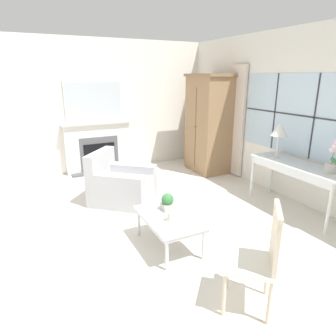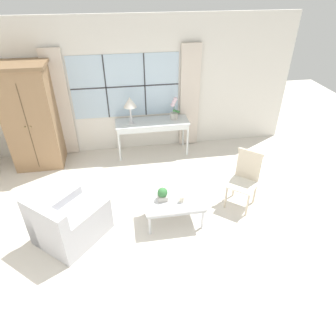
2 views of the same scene
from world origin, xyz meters
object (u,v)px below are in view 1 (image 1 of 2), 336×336
(potted_plant_small, at_px, (167,202))
(pillar_candle, at_px, (170,217))
(armoire, at_px, (209,124))
(console_table, at_px, (298,169))
(table_lamp, at_px, (279,131))
(fireplace, at_px, (98,143))
(coffee_table, at_px, (169,219))
(potted_orchid, at_px, (333,159))
(armchair_upholstered, at_px, (121,186))
(side_chair_wooden, at_px, (261,254))

(potted_plant_small, bearing_deg, pillar_candle, -20.57)
(armoire, distance_m, pillar_candle, 3.45)
(console_table, xyz_separation_m, table_lamp, (-0.44, -0.01, 0.53))
(fireplace, relative_size, console_table, 1.26)
(fireplace, height_order, table_lamp, fireplace)
(armoire, bearing_deg, potted_plant_small, -43.07)
(table_lamp, bearing_deg, armoire, -178.68)
(coffee_table, bearing_deg, potted_orchid, 79.75)
(armoire, bearing_deg, pillar_candle, -41.09)
(armchair_upholstered, relative_size, pillar_candle, 10.81)
(potted_plant_small, bearing_deg, console_table, 87.24)
(fireplace, height_order, coffee_table, fireplace)
(side_chair_wooden, relative_size, coffee_table, 1.07)
(coffee_table, bearing_deg, side_chair_wooden, 11.98)
(potted_orchid, height_order, coffee_table, potted_orchid)
(potted_orchid, height_order, potted_plant_small, potted_orchid)
(pillar_candle, bearing_deg, table_lamp, 105.32)
(fireplace, bearing_deg, potted_orchid, 30.70)
(fireplace, relative_size, potted_orchid, 4.03)
(coffee_table, xyz_separation_m, pillar_candle, (0.11, -0.04, 0.09))
(armoire, distance_m, table_lamp, 1.94)
(armchair_upholstered, height_order, pillar_candle, armchair_upholstered)
(coffee_table, bearing_deg, potted_plant_small, 159.31)
(console_table, bearing_deg, pillar_candle, -85.49)
(potted_orchid, bearing_deg, armoire, -177.72)
(armoire, relative_size, armchair_upholstered, 1.67)
(side_chair_wooden, bearing_deg, armchair_upholstered, -172.86)
(pillar_candle, bearing_deg, armoire, 138.91)
(table_lamp, bearing_deg, side_chair_wooden, -47.78)
(fireplace, relative_size, side_chair_wooden, 1.94)
(potted_plant_small, distance_m, pillar_candle, 0.31)
(console_table, bearing_deg, table_lamp, -178.20)
(side_chair_wooden, height_order, coffee_table, side_chair_wooden)
(side_chair_wooden, bearing_deg, armoire, 152.69)
(console_table, distance_m, table_lamp, 0.69)
(potted_orchid, xyz_separation_m, potted_plant_small, (-0.59, -2.24, -0.43))
(console_table, xyz_separation_m, potted_plant_small, (-0.11, -2.18, -0.16))
(table_lamp, relative_size, side_chair_wooden, 0.56)
(pillar_candle, bearing_deg, potted_plant_small, 159.43)
(pillar_candle, bearing_deg, side_chair_wooden, 15.09)
(fireplace, distance_m, potted_orchid, 4.53)
(fireplace, height_order, armoire, armoire)
(side_chair_wooden, relative_size, potted_plant_small, 4.56)
(potted_orchid, bearing_deg, console_table, -173.49)
(fireplace, xyz_separation_m, armoire, (1.03, 2.19, 0.40))
(coffee_table, distance_m, potted_plant_small, 0.24)
(pillar_candle, bearing_deg, coffee_table, 159.62)
(side_chair_wooden, bearing_deg, console_table, 124.10)
(console_table, height_order, potted_orchid, potted_orchid)
(console_table, height_order, table_lamp, table_lamp)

